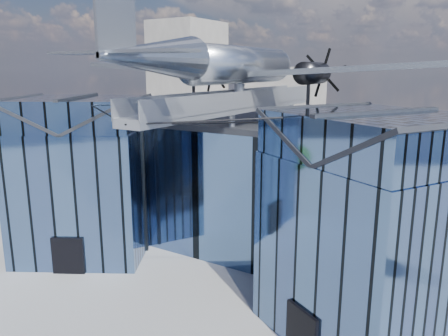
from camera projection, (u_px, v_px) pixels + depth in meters
The scene contains 3 objects.
ground_plane at pixel (208, 278), 29.37m from camera, with size 120.00×120.00×0.00m, color gray.
museum at pixel (251, 180), 32.94m from camera, with size 32.88×24.50×17.60m.
bg_towers at pixel (396, 93), 68.14m from camera, with size 77.00×24.50×26.00m.
Camera 1 is at (15.18, -22.32, 13.76)m, focal length 35.00 mm.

